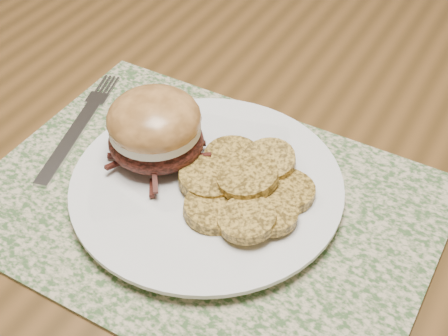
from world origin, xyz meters
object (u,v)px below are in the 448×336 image
at_px(dinner_plate, 207,187).
at_px(fork, 80,125).
at_px(pork_sandwich, 155,129).
at_px(dining_table, 272,140).

height_order(dinner_plate, fork, dinner_plate).
bearing_deg(pork_sandwich, dinner_plate, -24.12).
relative_size(dinner_plate, pork_sandwich, 2.11).
bearing_deg(dinner_plate, dining_table, 95.21).
xyz_separation_m(dining_table, pork_sandwich, (-0.05, -0.19, 0.14)).
distance_m(dining_table, pork_sandwich, 0.23).
relative_size(dining_table, pork_sandwich, 12.20).
height_order(pork_sandwich, fork, pork_sandwich).
bearing_deg(fork, dining_table, 31.79).
bearing_deg(fork, pork_sandwich, -20.59).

